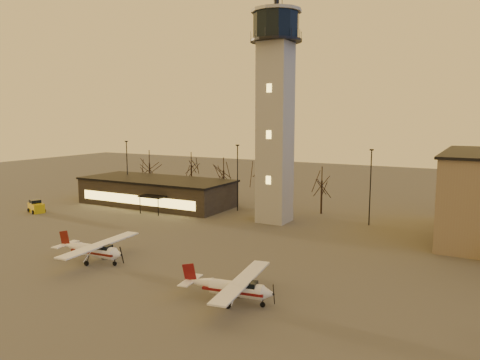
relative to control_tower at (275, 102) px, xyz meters
The scene contains 8 objects.
ground 34.15m from the control_tower, 90.00° to the right, with size 220.00×220.00×0.00m, color #43413E.
control_tower is the anchor object (origin of this frame).
terminal 26.24m from the control_tower, behind, with size 25.40×12.20×4.30m.
light_poles 10.97m from the control_tower, 63.48° to the left, with size 58.50×12.25×10.14m.
tree_row 19.48m from the control_tower, 146.24° to the left, with size 37.20×9.20×8.80m.
cessna_front 32.70m from the control_tower, 71.06° to the right, with size 8.11×10.22×2.81m.
cessna_rear 30.41m from the control_tower, 106.99° to the right, with size 8.30×10.48×2.88m.
service_cart 39.23m from the control_tower, 161.14° to the right, with size 3.33×2.66×1.88m.
Camera 1 is at (26.09, -27.59, 14.45)m, focal length 35.00 mm.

